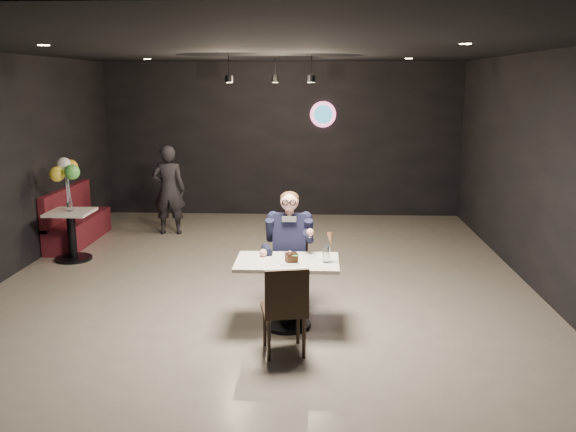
# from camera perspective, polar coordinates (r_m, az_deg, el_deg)

# --- Properties ---
(floor) EXTENTS (9.00, 9.00, 0.00)m
(floor) POSITION_cam_1_polar(r_m,az_deg,el_deg) (8.00, -2.42, -6.68)
(floor) COLOR gray
(floor) RESTS_ON ground
(wall_sign) EXTENTS (0.50, 0.06, 0.50)m
(wall_sign) POSITION_cam_1_polar(r_m,az_deg,el_deg) (12.01, 3.30, 9.48)
(wall_sign) COLOR pink
(wall_sign) RESTS_ON floor
(pendant_lights) EXTENTS (1.40, 1.20, 0.36)m
(pendant_lights) POSITION_cam_1_polar(r_m,az_deg,el_deg) (9.55, -1.47, 14.01)
(pendant_lights) COLOR black
(pendant_lights) RESTS_ON floor
(main_table) EXTENTS (1.10, 0.70, 0.75)m
(main_table) POSITION_cam_1_polar(r_m,az_deg,el_deg) (6.65, -0.08, -7.27)
(main_table) COLOR silver
(main_table) RESTS_ON floor
(chair_far) EXTENTS (0.42, 0.46, 0.92)m
(chair_far) POSITION_cam_1_polar(r_m,az_deg,el_deg) (7.14, 0.15, -5.14)
(chair_far) COLOR black
(chair_far) RESTS_ON floor
(chair_near) EXTENTS (0.50, 0.54, 0.92)m
(chair_near) POSITION_cam_1_polar(r_m,az_deg,el_deg) (6.01, -0.39, -8.59)
(chair_near) COLOR black
(chair_near) RESTS_ON floor
(seated_man) EXTENTS (0.60, 0.80, 1.44)m
(seated_man) POSITION_cam_1_polar(r_m,az_deg,el_deg) (7.07, 0.15, -3.14)
(seated_man) COLOR black
(seated_man) RESTS_ON floor
(dessert_plate) EXTENTS (0.21, 0.21, 0.01)m
(dessert_plate) POSITION_cam_1_polar(r_m,az_deg,el_deg) (6.43, 0.06, -4.40)
(dessert_plate) COLOR white
(dessert_plate) RESTS_ON main_table
(cake_slice) EXTENTS (0.15, 0.13, 0.08)m
(cake_slice) POSITION_cam_1_polar(r_m,az_deg,el_deg) (6.44, 0.33, -3.92)
(cake_slice) COLOR black
(cake_slice) RESTS_ON dessert_plate
(mint_leaf) EXTENTS (0.06, 0.04, 0.01)m
(mint_leaf) POSITION_cam_1_polar(r_m,az_deg,el_deg) (6.38, 0.66, -3.72)
(mint_leaf) COLOR green
(mint_leaf) RESTS_ON cake_slice
(sundae_glass) EXTENTS (0.08, 0.08, 0.18)m
(sundae_glass) POSITION_cam_1_polar(r_m,az_deg,el_deg) (6.46, 3.60, -3.54)
(sundae_glass) COLOR silver
(sundae_glass) RESTS_ON main_table
(wafer_cone) EXTENTS (0.09, 0.09, 0.14)m
(wafer_cone) POSITION_cam_1_polar(r_m,az_deg,el_deg) (6.42, 4.01, -2.16)
(wafer_cone) COLOR tan
(wafer_cone) RESTS_ON sundae_glass
(booth_bench) EXTENTS (0.46, 1.84, 0.92)m
(booth_bench) POSITION_cam_1_polar(r_m,az_deg,el_deg) (10.64, -19.08, 0.05)
(booth_bench) COLOR #4D101E
(booth_bench) RESTS_ON floor
(side_table) EXTENTS (0.62, 0.62, 0.78)m
(side_table) POSITION_cam_1_polar(r_m,az_deg,el_deg) (9.64, -19.56, -1.66)
(side_table) COLOR silver
(side_table) RESTS_ON floor
(balloon_vase) EXTENTS (0.09, 0.09, 0.14)m
(balloon_vase) POSITION_cam_1_polar(r_m,az_deg,el_deg) (9.55, -19.75, 0.85)
(balloon_vase) COLOR silver
(balloon_vase) RESTS_ON side_table
(balloon_bunch) EXTENTS (0.41, 0.41, 0.67)m
(balloon_bunch) POSITION_cam_1_polar(r_m,az_deg,el_deg) (9.48, -19.93, 3.31)
(balloon_bunch) COLOR yellow
(balloon_bunch) RESTS_ON balloon_vase
(passerby) EXTENTS (0.59, 0.41, 1.56)m
(passerby) POSITION_cam_1_polar(r_m,az_deg,el_deg) (10.80, -11.10, 2.41)
(passerby) COLOR black
(passerby) RESTS_ON floor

